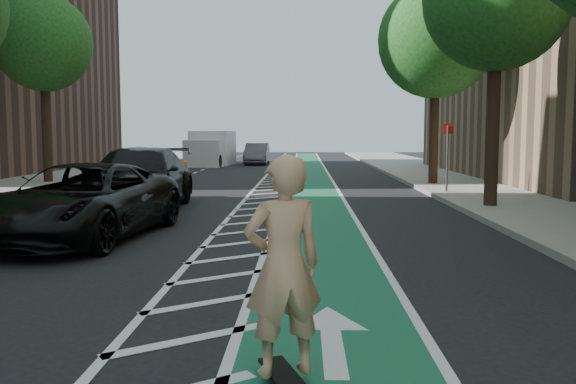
{
  "coord_description": "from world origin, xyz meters",
  "views": [
    {
      "loc": [
        2.7,
        -8.92,
        2.15
      ],
      "look_at": [
        2.42,
        1.92,
        1.1
      ],
      "focal_mm": 38.0,
      "sensor_mm": 36.0,
      "label": 1
    }
  ],
  "objects_px": {
    "suv_far": "(138,179)",
    "suv_near": "(82,202)",
    "skateboarder": "(283,266)",
    "barrel_a": "(131,190)"
  },
  "relations": [
    {
      "from": "suv_near",
      "to": "barrel_a",
      "type": "relative_size",
      "value": 5.57
    },
    {
      "from": "suv_near",
      "to": "skateboarder",
      "type": "bearing_deg",
      "value": -51.85
    },
    {
      "from": "skateboarder",
      "to": "suv_near",
      "type": "bearing_deg",
      "value": -78.17
    },
    {
      "from": "skateboarder",
      "to": "suv_far",
      "type": "bearing_deg",
      "value": -88.7
    },
    {
      "from": "suv_far",
      "to": "suv_near",
      "type": "bearing_deg",
      "value": -91.28
    },
    {
      "from": "suv_far",
      "to": "barrel_a",
      "type": "relative_size",
      "value": 6.04
    },
    {
      "from": "skateboarder",
      "to": "barrel_a",
      "type": "distance_m",
      "value": 13.61
    },
    {
      "from": "skateboarder",
      "to": "suv_near",
      "type": "relative_size",
      "value": 0.34
    },
    {
      "from": "barrel_a",
      "to": "suv_far",
      "type": "bearing_deg",
      "value": -63.74
    },
    {
      "from": "skateboarder",
      "to": "suv_far",
      "type": "xyz_separation_m",
      "value": [
        -4.42,
        11.7,
        -0.17
      ]
    }
  ]
}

